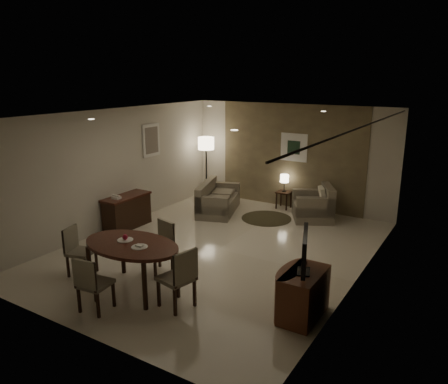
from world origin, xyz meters
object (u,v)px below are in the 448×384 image
Objects in this scene: chair_near at (95,283)px; chair_left at (81,252)px; side_table at (284,200)px; floor_lamp at (206,168)px; dining_table at (133,267)px; chair_right at (176,277)px; chair_far at (157,249)px; tv_cabinet at (304,295)px; armchair at (313,203)px; console_desk at (127,212)px; sofa at (219,197)px.

chair_left is at bearing -39.30° from chair_near.
floor_lamp reaches higher than side_table.
dining_table is 1.79× the size of chair_right.
tv_cabinet is at bearing 13.19° from chair_far.
floor_lamp is at bearing -78.63° from chair_near.
floor_lamp reaches higher than tv_cabinet.
chair_far is 0.98× the size of armchair.
tv_cabinet is 3.90m from chair_left.
chair_far is at bearing -114.08° from chair_right.
console_desk is 4.41m from armchair.
tv_cabinet is 0.51× the size of floor_lamp.
floor_lamp reaches higher than chair_right.
console_desk is 0.70× the size of dining_table.
chair_far is 4.76m from side_table.
armchair is (2.37, 5.00, -0.01)m from chair_left.
chair_far is at bearing 95.41° from dining_table.
armchair is at bearing 76.26° from dining_table.
console_desk reaches higher than side_table.
armchair is (1.24, 5.71, -0.02)m from chair_near.
side_table is at bearing -99.59° from chair_near.
armchair is (0.28, 5.00, -0.06)m from chair_right.
console_desk is at bearing -60.47° from chair_near.
sofa is 1.36m from floor_lamp.
chair_left is at bearing -169.25° from tv_cabinet.
armchair is at bearing -170.77° from chair_right.
chair_far is at bearing 176.12° from sofa.
floor_lamp is (-2.93, 5.17, 0.40)m from chair_right.
chair_near is at bearing -75.21° from chair_far.
console_desk is 2.62m from chair_far.
chair_right reaches higher than tv_cabinet.
sofa reaches higher than side_table.
sofa is 1.72× the size of armchair.
tv_cabinet is 0.52× the size of dining_table.
floor_lamp is (-1.97, 5.87, 0.44)m from chair_near.
sofa reaches higher than console_desk.
chair_far is at bearing -93.64° from side_table.
chair_far reaches higher than dining_table.
console_desk is 0.74× the size of sofa.
tv_cabinet is 3.06m from chair_near.
chair_left is at bearing -77.73° from chair_right.
floor_lamp reaches higher than dining_table.
chair_right reaches higher than console_desk.
sofa is (-1.99, 4.32, -0.10)m from chair_right.
chair_far is 0.97× the size of chair_right.
tv_cabinet is at bearing -62.83° from side_table.
chair_near is at bearing -41.29° from chair_right.
armchair is (1.27, 4.27, -0.04)m from chair_far.
floor_lamp reaches higher than chair_near.
floor_lamp is at bearing 28.61° from sofa.
sofa is (0.11, 4.31, -0.05)m from chair_left.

